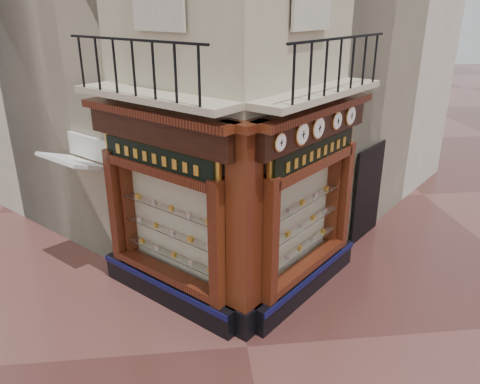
{
  "coord_description": "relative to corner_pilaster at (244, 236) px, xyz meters",
  "views": [
    {
      "loc": [
        -0.88,
        -6.65,
        5.66
      ],
      "look_at": [
        0.1,
        2.0,
        2.17
      ],
      "focal_mm": 35.0,
      "sensor_mm": 36.0,
      "label": 1
    }
  ],
  "objects": [
    {
      "name": "ground",
      "position": [
        0.0,
        -0.5,
        -1.95
      ],
      "size": [
        80.0,
        80.0,
        0.0
      ],
      "primitive_type": "plane",
      "color": "#44221F",
      "rests_on": "ground"
    },
    {
      "name": "corner_pilaster",
      "position": [
        0.0,
        0.0,
        0.0
      ],
      "size": [
        0.85,
        0.85,
        3.98
      ],
      "rotation": [
        0.0,
        0.0,
        0.79
      ],
      "color": "black",
      "rests_on": "ground"
    },
    {
      "name": "clock_a",
      "position": [
        0.57,
        -0.04,
        1.67
      ],
      "size": [
        0.26,
        0.26,
        0.31
      ],
      "rotation": [
        0.0,
        0.0,
        0.79
      ],
      "color": "gold",
      "rests_on": "ground"
    },
    {
      "name": "shopfront_right",
      "position": [
        1.41,
        1.07,
        0.03
      ],
      "size": [
        2.86,
        2.86,
        3.98
      ],
      "rotation": [
        0.0,
        0.0,
        0.79
      ],
      "color": "black",
      "rests_on": "ground"
    },
    {
      "name": "signboard_right",
      "position": [
        1.46,
        1.01,
        1.15
      ],
      "size": [
        2.16,
        2.16,
        0.58
      ],
      "rotation": [
        0.0,
        0.0,
        0.79
      ],
      "color": "gold",
      "rests_on": "ground"
    },
    {
      "name": "signboard_left",
      "position": [
        -1.46,
        1.01,
        1.15
      ],
      "size": [
        2.16,
        2.16,
        0.58
      ],
      "rotation": [
        0.0,
        0.0,
        2.36
      ],
      "color": "gold",
      "rests_on": "ground"
    },
    {
      "name": "clock_b",
      "position": [
        1.04,
        0.44,
        1.67
      ],
      "size": [
        0.32,
        0.32,
        0.41
      ],
      "rotation": [
        0.0,
        0.0,
        0.79
      ],
      "color": "gold",
      "rests_on": "ground"
    },
    {
      "name": "clock_e",
      "position": [
        2.33,
        1.73,
        1.67
      ],
      "size": [
        0.31,
        0.31,
        0.39
      ],
      "rotation": [
        0.0,
        0.0,
        0.79
      ],
      "color": "gold",
      "rests_on": "ground"
    },
    {
      "name": "shopfront_left",
      "position": [
        -1.41,
        1.07,
        0.03
      ],
      "size": [
        2.86,
        2.86,
        3.98
      ],
      "rotation": [
        0.0,
        0.0,
        2.36
      ],
      "color": "black",
      "rests_on": "ground"
    },
    {
      "name": "clock_d",
      "position": [
        1.93,
        1.32,
        1.67
      ],
      "size": [
        0.28,
        0.28,
        0.35
      ],
      "rotation": [
        0.0,
        0.0,
        0.79
      ],
      "color": "gold",
      "rests_on": "ground"
    },
    {
      "name": "clock_c",
      "position": [
        1.43,
        0.83,
        1.67
      ],
      "size": [
        0.32,
        0.32,
        0.41
      ],
      "rotation": [
        0.0,
        0.0,
        0.79
      ],
      "color": "gold",
      "rests_on": "ground"
    },
    {
      "name": "balcony",
      "position": [
        0.0,
        0.99,
        2.27
      ],
      "size": [
        5.94,
        2.97,
        1.03
      ],
      "color": "#B8AE8F",
      "rests_on": "ground"
    },
    {
      "name": "neighbour_left",
      "position": [
        -2.47,
        8.13,
        3.55
      ],
      "size": [
        11.31,
        11.31,
        11.0
      ],
      "primitive_type": "cube",
      "rotation": [
        0.0,
        0.0,
        0.79
      ],
      "color": "beige",
      "rests_on": "ground"
    },
    {
      "name": "neighbour_right",
      "position": [
        2.47,
        8.13,
        3.55
      ],
      "size": [
        11.31,
        11.31,
        11.0
      ],
      "primitive_type": "cube",
      "rotation": [
        0.0,
        0.0,
        0.79
      ],
      "color": "beige",
      "rests_on": "ground"
    },
    {
      "name": "awning",
      "position": [
        -3.37,
        2.66,
        -1.95
      ],
      "size": [
        1.62,
        1.62,
        0.36
      ],
      "primitive_type": null,
      "rotation": [
        0.33,
        0.0,
        2.36
      ],
      "color": "silver",
      "rests_on": "ground"
    }
  ]
}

